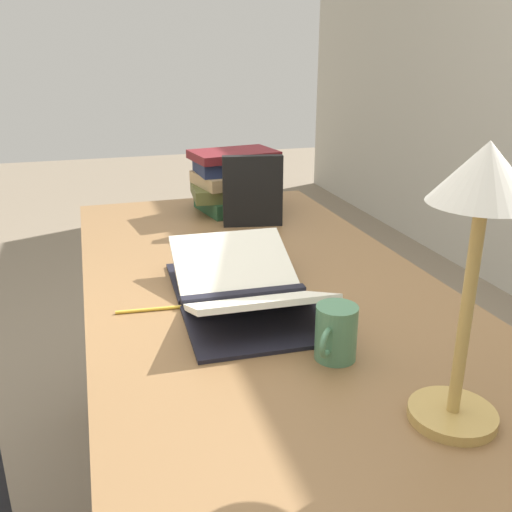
# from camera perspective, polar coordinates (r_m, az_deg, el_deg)

# --- Properties ---
(reading_desk) EXTENTS (1.56, 0.79, 0.77)m
(reading_desk) POSITION_cam_1_polar(r_m,az_deg,el_deg) (1.38, 0.22, -5.67)
(reading_desk) COLOR brown
(reading_desk) RESTS_ON ground_plane
(open_book) EXTENTS (0.49, 0.30, 0.09)m
(open_book) POSITION_cam_1_polar(r_m,az_deg,el_deg) (1.21, -1.18, -3.29)
(open_book) COLOR black
(open_book) RESTS_ON reading_desk
(book_stack_tall) EXTENTS (0.23, 0.29, 0.20)m
(book_stack_tall) POSITION_cam_1_polar(r_m,az_deg,el_deg) (1.88, -2.22, 7.47)
(book_stack_tall) COLOR #234C2D
(book_stack_tall) RESTS_ON reading_desk
(book_standing_upright) EXTENTS (0.06, 0.18, 0.21)m
(book_standing_upright) POSITION_cam_1_polar(r_m,az_deg,el_deg) (1.70, -0.33, 6.49)
(book_standing_upright) COLOR black
(book_standing_upright) RESTS_ON reading_desk
(reading_lamp) EXTENTS (0.14, 0.14, 0.40)m
(reading_lamp) POSITION_cam_1_polar(r_m,az_deg,el_deg) (0.78, 21.48, 3.64)
(reading_lamp) COLOR tan
(reading_lamp) RESTS_ON reading_desk
(coffee_mug) EXTENTS (0.09, 0.09, 0.10)m
(coffee_mug) POSITION_cam_1_polar(r_m,az_deg,el_deg) (0.99, 7.97, -7.63)
(coffee_mug) COLOR #4C7F5B
(coffee_mug) RESTS_ON reading_desk
(pencil) EXTENTS (0.02, 0.17, 0.01)m
(pencil) POSITION_cam_1_polar(r_m,az_deg,el_deg) (1.19, -9.91, -5.24)
(pencil) COLOR gold
(pencil) RESTS_ON reading_desk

